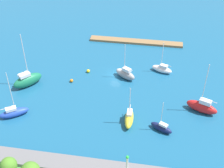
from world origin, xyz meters
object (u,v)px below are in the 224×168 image
at_px(mooring_buoy_orange, 72,81).
at_px(sailboat_green_lone_north, 28,80).
at_px(park_tree_east, 9,165).
at_px(sailboat_red_west_end, 202,107).
at_px(harbor_beacon, 127,162).
at_px(sailboat_gray_east_end, 125,74).
at_px(sailboat_navy_lone_south, 161,127).
at_px(sailboat_yellow_inner_mooring, 129,118).
at_px(sailboat_blue_by_breakwater, 14,112).
at_px(pier_dock, 136,42).
at_px(sailboat_white_mid_basin, 162,69).
at_px(mooring_buoy_yellow, 88,71).

bearing_deg(mooring_buoy_orange, sailboat_green_lone_north, 16.73).
height_order(park_tree_east, sailboat_red_west_end, sailboat_red_west_end).
relative_size(harbor_beacon, sailboat_gray_east_end, 0.39).
xyz_separation_m(sailboat_gray_east_end, sailboat_navy_lone_south, (-9.62, 17.39, -0.41)).
bearing_deg(sailboat_yellow_inner_mooring, sailboat_green_lone_north, -110.56).
xyz_separation_m(sailboat_green_lone_north, sailboat_blue_by_breakwater, (-1.26, 11.06, -0.58)).
bearing_deg(pier_dock, sailboat_yellow_inner_mooring, 93.26).
xyz_separation_m(sailboat_red_west_end, sailboat_white_mid_basin, (9.03, -14.31, -0.47)).
relative_size(park_tree_east, sailboat_yellow_inner_mooring, 0.48).
bearing_deg(park_tree_east, sailboat_yellow_inner_mooring, -135.99).
distance_m(harbor_beacon, park_tree_east, 19.75).
xyz_separation_m(sailboat_red_west_end, sailboat_blue_by_breakwater, (39.96, 7.94, -0.39)).
bearing_deg(harbor_beacon, sailboat_red_west_end, -125.77).
distance_m(sailboat_blue_by_breakwater, mooring_buoy_orange, 16.66).
bearing_deg(sailboat_red_west_end, sailboat_green_lone_north, 17.53).
height_order(sailboat_blue_by_breakwater, mooring_buoy_yellow, sailboat_blue_by_breakwater).
bearing_deg(sailboat_white_mid_basin, sailboat_red_west_end, 143.21).
bearing_deg(mooring_buoy_orange, sailboat_gray_east_end, -163.33).
bearing_deg(sailboat_navy_lone_south, sailboat_green_lone_north, 9.64).
distance_m(sailboat_white_mid_basin, mooring_buoy_yellow, 19.23).
xyz_separation_m(sailboat_red_west_end, mooring_buoy_yellow, (27.97, -10.99, -0.97)).
height_order(sailboat_red_west_end, sailboat_blue_by_breakwater, sailboat_red_west_end).
bearing_deg(sailboat_blue_by_breakwater, sailboat_white_mid_basin, 2.70).
height_order(sailboat_red_west_end, sailboat_green_lone_north, sailboat_green_lone_north).
height_order(sailboat_white_mid_basin, mooring_buoy_yellow, sailboat_white_mid_basin).
bearing_deg(mooring_buoy_orange, sailboat_navy_lone_south, 149.18).
distance_m(sailboat_gray_east_end, sailboat_green_lone_north, 24.13).
distance_m(sailboat_yellow_inner_mooring, sailboat_blue_by_breakwater, 24.78).
bearing_deg(park_tree_east, sailboat_white_mid_basin, -122.84).
bearing_deg(sailboat_gray_east_end, sailboat_blue_by_breakwater, 71.69).
distance_m(park_tree_east, sailboat_red_west_end, 40.99).
bearing_deg(park_tree_east, sailboat_navy_lone_south, -147.01).
bearing_deg(park_tree_east, sailboat_green_lone_north, -73.78).
distance_m(sailboat_red_west_end, mooring_buoy_orange, 31.73).
height_order(harbor_beacon, sailboat_white_mid_basin, sailboat_white_mid_basin).
distance_m(pier_dock, sailboat_blue_by_breakwater, 43.41).
distance_m(sailboat_red_west_end, sailboat_gray_east_end, 20.71).
bearing_deg(park_tree_east, pier_dock, -107.13).
bearing_deg(sailboat_navy_lone_south, sailboat_white_mid_basin, -61.20).
bearing_deg(sailboat_navy_lone_south, sailboat_yellow_inner_mooring, 15.91).
bearing_deg(sailboat_blue_by_breakwater, mooring_buoy_yellow, 24.62).
bearing_deg(sailboat_navy_lone_south, park_tree_east, 60.36).
distance_m(sailboat_gray_east_end, sailboat_navy_lone_south, 19.88).
relative_size(sailboat_red_west_end, sailboat_gray_east_end, 1.27).
xyz_separation_m(sailboat_gray_east_end, sailboat_blue_by_breakwater, (21.85, 17.99, -0.26)).
xyz_separation_m(sailboat_red_west_end, sailboat_yellow_inner_mooring, (15.26, 5.96, -0.28)).
bearing_deg(park_tree_east, sailboat_gray_east_end, -114.56).
distance_m(park_tree_east, mooring_buoy_orange, 30.00).
bearing_deg(park_tree_east, mooring_buoy_yellow, -99.04).
height_order(park_tree_east, sailboat_yellow_inner_mooring, sailboat_yellow_inner_mooring).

